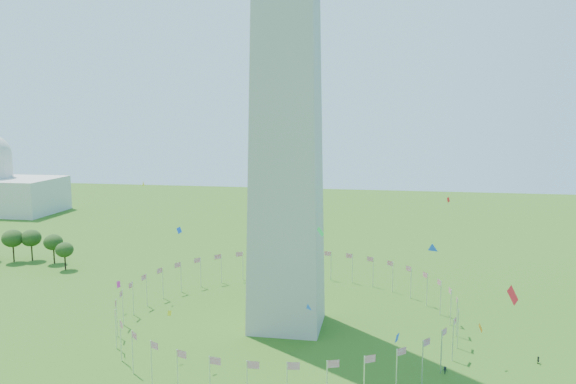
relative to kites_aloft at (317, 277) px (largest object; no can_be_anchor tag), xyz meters
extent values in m
cylinder|color=silver|center=(29.29, 27.97, -16.48)|extent=(0.24, 0.24, 9.00)
cylinder|color=silver|center=(28.68, 34.92, -16.48)|extent=(0.24, 0.24, 9.00)
cylinder|color=silver|center=(26.87, 41.65, -16.48)|extent=(0.24, 0.24, 9.00)
cylinder|color=silver|center=(23.93, 47.97, -16.48)|extent=(0.24, 0.24, 9.00)
cylinder|color=silver|center=(19.93, 53.69, -16.48)|extent=(0.24, 0.24, 9.00)
cylinder|color=silver|center=(15.00, 58.62, -16.48)|extent=(0.24, 0.24, 9.00)
cylinder|color=silver|center=(9.29, 62.61, -16.48)|extent=(0.24, 0.24, 9.00)
cylinder|color=silver|center=(2.97, 65.56, -16.48)|extent=(0.24, 0.24, 9.00)
cylinder|color=silver|center=(-3.77, 67.37, -16.48)|extent=(0.24, 0.24, 9.00)
cylinder|color=silver|center=(-10.71, 67.97, -16.48)|extent=(0.24, 0.24, 9.00)
cylinder|color=silver|center=(-17.66, 67.37, -16.48)|extent=(0.24, 0.24, 9.00)
cylinder|color=silver|center=(-24.39, 65.56, -16.48)|extent=(0.24, 0.24, 9.00)
cylinder|color=silver|center=(-30.71, 62.61, -16.48)|extent=(0.24, 0.24, 9.00)
cylinder|color=silver|center=(-36.42, 58.62, -16.48)|extent=(0.24, 0.24, 9.00)
cylinder|color=silver|center=(-41.35, 53.69, -16.48)|extent=(0.24, 0.24, 9.00)
cylinder|color=silver|center=(-45.35, 47.97, -16.48)|extent=(0.24, 0.24, 9.00)
cylinder|color=silver|center=(-48.30, 41.65, -16.48)|extent=(0.24, 0.24, 9.00)
cylinder|color=silver|center=(-50.11, 34.92, -16.48)|extent=(0.24, 0.24, 9.00)
cylinder|color=silver|center=(-50.71, 27.97, -16.48)|extent=(0.24, 0.24, 9.00)
cylinder|color=silver|center=(-50.11, 21.03, -16.48)|extent=(0.24, 0.24, 9.00)
cylinder|color=silver|center=(-48.30, 14.29, -16.48)|extent=(0.24, 0.24, 9.00)
cylinder|color=silver|center=(-45.35, 7.97, -16.48)|extent=(0.24, 0.24, 9.00)
cylinder|color=silver|center=(-41.35, 2.26, -16.48)|extent=(0.24, 0.24, 9.00)
cylinder|color=silver|center=(-36.42, -2.67, -16.48)|extent=(0.24, 0.24, 9.00)
cylinder|color=silver|center=(-30.71, -6.67, -16.48)|extent=(0.24, 0.24, 9.00)
cylinder|color=silver|center=(-24.39, -9.61, -16.48)|extent=(0.24, 0.24, 9.00)
cylinder|color=silver|center=(-17.66, -11.42, -16.48)|extent=(0.24, 0.24, 9.00)
cylinder|color=silver|center=(9.29, -6.67, -16.48)|extent=(0.24, 0.24, 9.00)
cylinder|color=silver|center=(15.00, -2.67, -16.48)|extent=(0.24, 0.24, 9.00)
cylinder|color=silver|center=(19.93, 2.26, -16.48)|extent=(0.24, 0.24, 9.00)
cylinder|color=silver|center=(23.93, 7.97, -16.48)|extent=(0.24, 0.24, 9.00)
cylinder|color=silver|center=(26.87, 14.29, -16.48)|extent=(0.24, 0.24, 9.00)
cylinder|color=silver|center=(28.68, 21.03, -16.48)|extent=(0.24, 0.24, 9.00)
imported|color=black|center=(24.77, 7.80, -20.20)|extent=(1.04, 0.61, 1.57)
imported|color=black|center=(44.29, 15.97, -20.21)|extent=(0.96, 1.54, 1.54)
plane|color=blue|center=(21.67, 9.56, 4.07)|extent=(1.99, 1.41, 2.31)
plane|color=red|center=(26.92, -35.55, 9.64)|extent=(1.64, 1.91, 2.21)
plane|color=blue|center=(-29.80, 7.21, 6.34)|extent=(0.52, 1.43, 1.51)
plane|color=yellow|center=(-54.52, 44.96, 10.75)|extent=(0.24, 1.91, 1.92)
plane|color=yellow|center=(-31.78, 5.46, -11.09)|extent=(1.27, 0.22, 1.26)
plane|color=green|center=(0.47, 0.55, 8.53)|extent=(1.60, 1.49, 1.80)
plane|color=red|center=(25.50, 20.58, 12.19)|extent=(0.76, 1.00, 1.25)
plane|color=orange|center=(26.78, -17.09, -1.53)|extent=(0.67, 1.47, 1.32)
plane|color=blue|center=(-1.60, -0.04, -6.07)|extent=(1.47, 1.18, 1.48)
plane|color=blue|center=(14.90, -4.10, -9.27)|extent=(1.61, 1.12, 1.73)
plane|color=#CC2699|center=(-55.57, 29.93, -13.68)|extent=(0.90, 1.57, 1.78)
ellipsoid|color=#2D4F1A|center=(-114.73, 69.59, -15.38)|extent=(7.17, 7.17, 11.21)
ellipsoid|color=#2D4F1A|center=(-109.60, 72.38, -15.57)|extent=(6.92, 6.92, 10.82)
ellipsoid|color=#2D4F1A|center=(-99.72, 70.19, -15.98)|extent=(6.41, 6.41, 10.01)
ellipsoid|color=#2D4F1A|center=(-91.53, 63.60, -16.45)|extent=(5.80, 5.80, 9.06)
camera|label=1|loc=(12.06, -101.40, 30.46)|focal=35.00mm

